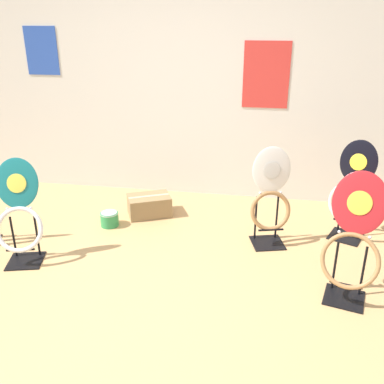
% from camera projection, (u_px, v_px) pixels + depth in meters
% --- Properties ---
extents(ground_plane, '(14.00, 14.00, 0.00)m').
position_uv_depth(ground_plane, '(118.00, 314.00, 2.97)').
color(ground_plane, tan).
extents(wall_back, '(8.00, 0.07, 2.60)m').
position_uv_depth(wall_back, '(180.00, 78.00, 4.55)').
color(wall_back, silver).
rests_on(wall_back, ground_plane).
extents(toilet_seat_display_jazz_black, '(0.42, 0.37, 0.92)m').
position_uv_depth(toilet_seat_display_jazz_black, '(352.00, 195.00, 3.85)').
color(toilet_seat_display_jazz_black, black).
rests_on(toilet_seat_display_jazz_black, ground_plane).
extents(toilet_seat_display_crimson_swirl, '(0.46, 0.42, 0.94)m').
position_uv_depth(toilet_seat_display_crimson_swirl, '(353.00, 242.00, 3.00)').
color(toilet_seat_display_crimson_swirl, black).
rests_on(toilet_seat_display_crimson_swirl, ground_plane).
extents(toilet_seat_display_teal_sax, '(0.42, 0.38, 0.87)m').
position_uv_depth(toilet_seat_display_teal_sax, '(19.00, 219.00, 3.48)').
color(toilet_seat_display_teal_sax, black).
rests_on(toilet_seat_display_teal_sax, ground_plane).
extents(toilet_seat_display_white_plain, '(0.38, 0.34, 0.90)m').
position_uv_depth(toilet_seat_display_white_plain, '(270.00, 199.00, 3.73)').
color(toilet_seat_display_white_plain, black).
rests_on(toilet_seat_display_white_plain, ground_plane).
extents(paint_can, '(0.18, 0.18, 0.14)m').
position_uv_depth(paint_can, '(109.00, 218.00, 4.20)').
color(paint_can, '#2D8E4C').
rests_on(paint_can, ground_plane).
extents(storage_box, '(0.50, 0.44, 0.21)m').
position_uv_depth(storage_box, '(149.00, 205.00, 4.42)').
color(storage_box, '#93754C').
rests_on(storage_box, ground_plane).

